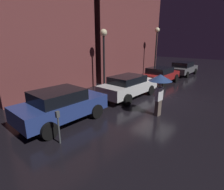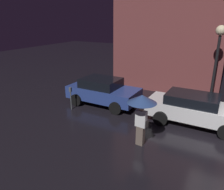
{
  "view_description": "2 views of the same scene",
  "coord_description": "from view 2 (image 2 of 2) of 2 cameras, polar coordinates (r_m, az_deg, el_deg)",
  "views": [
    {
      "loc": [
        -10.38,
        -4.89,
        3.44
      ],
      "look_at": [
        -4.51,
        0.04,
        1.09
      ],
      "focal_mm": 28.0,
      "sensor_mm": 36.0,
      "label": 1
    },
    {
      "loc": [
        -0.48,
        -8.5,
        4.58
      ],
      "look_at": [
        -4.92,
        -0.11,
        1.24
      ],
      "focal_mm": 35.0,
      "sensor_mm": 36.0,
      "label": 2
    }
  ],
  "objects": [
    {
      "name": "pedestrian_with_umbrella",
      "position": [
        7.95,
        7.8,
        -2.66
      ],
      "size": [
        1.08,
        1.08,
        2.02
      ],
      "rotation": [
        0.0,
        0.0,
        -0.12
      ],
      "color": "#66564C",
      "rests_on": "ground"
    },
    {
      "name": "building_facade_left",
      "position": [
        15.43,
        15.15,
        17.04
      ],
      "size": [
        6.93,
        3.0,
        8.24
      ],
      "color": "brown",
      "rests_on": "ground"
    },
    {
      "name": "parked_car_white",
      "position": [
        10.52,
        20.77,
        -3.31
      ],
      "size": [
        4.36,
        1.93,
        1.4
      ],
      "rotation": [
        0.0,
        0.0,
        -0.03
      ],
      "color": "silver",
      "rests_on": "ground"
    },
    {
      "name": "street_lamp_near",
      "position": [
        12.36,
        26.03,
        11.18
      ],
      "size": [
        0.5,
        0.5,
        4.28
      ],
      "color": "black",
      "rests_on": "ground"
    },
    {
      "name": "parked_car_blue",
      "position": [
        12.13,
        -2.37,
        1.1
      ],
      "size": [
        3.98,
        2.05,
        1.47
      ],
      "rotation": [
        0.0,
        0.0,
        -0.03
      ],
      "color": "navy",
      "rests_on": "ground"
    },
    {
      "name": "parking_meter",
      "position": [
        11.61,
        -10.73,
        -0.22
      ],
      "size": [
        0.12,
        0.1,
        1.22
      ],
      "color": "#4C5154",
      "rests_on": "ground"
    }
  ]
}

